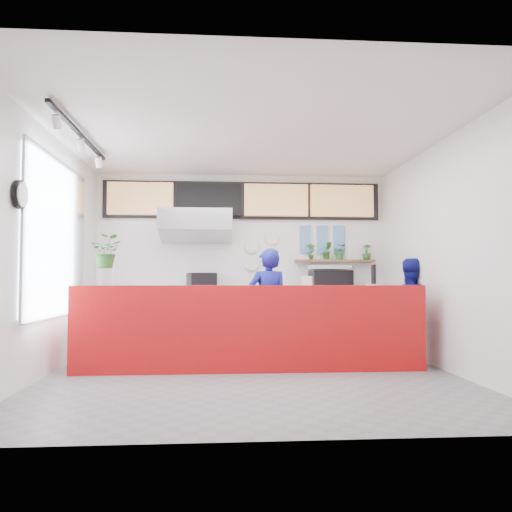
% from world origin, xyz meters
% --- Properties ---
extents(floor, '(5.00, 5.00, 0.00)m').
position_xyz_m(floor, '(0.00, 0.00, 0.00)').
color(floor, slate).
rests_on(floor, ground).
extents(ceiling, '(5.00, 5.00, 0.00)m').
position_xyz_m(ceiling, '(0.00, 0.00, 3.00)').
color(ceiling, silver).
extents(wall_back, '(5.00, 0.00, 5.00)m').
position_xyz_m(wall_back, '(0.00, 2.50, 1.50)').
color(wall_back, white).
rests_on(wall_back, ground).
extents(wall_left, '(0.00, 5.00, 5.00)m').
position_xyz_m(wall_left, '(-2.50, 0.00, 1.50)').
color(wall_left, white).
rests_on(wall_left, ground).
extents(wall_right, '(0.00, 5.00, 5.00)m').
position_xyz_m(wall_right, '(2.50, 0.00, 1.50)').
color(wall_right, white).
rests_on(wall_right, ground).
extents(service_counter, '(4.50, 0.60, 1.10)m').
position_xyz_m(service_counter, '(0.00, 0.40, 0.55)').
color(service_counter, '#B20C0E').
rests_on(service_counter, ground).
extents(cream_band, '(5.00, 0.02, 0.80)m').
position_xyz_m(cream_band, '(0.00, 2.49, 2.60)').
color(cream_band, beige).
rests_on(cream_band, wall_back).
extents(prep_bench, '(1.80, 0.60, 0.90)m').
position_xyz_m(prep_bench, '(-0.80, 2.20, 0.45)').
color(prep_bench, '#B2B5BA').
rests_on(prep_bench, ground).
extents(panini_oven, '(0.52, 0.52, 0.39)m').
position_xyz_m(panini_oven, '(-0.70, 2.20, 1.09)').
color(panini_oven, black).
rests_on(panini_oven, prep_bench).
extents(extraction_hood, '(1.20, 0.70, 0.35)m').
position_xyz_m(extraction_hood, '(-0.80, 2.15, 2.15)').
color(extraction_hood, '#B2B5BA').
rests_on(extraction_hood, ceiling).
extents(hood_lip, '(1.20, 0.69, 0.31)m').
position_xyz_m(hood_lip, '(-0.80, 2.15, 1.95)').
color(hood_lip, '#B2B5BA').
rests_on(hood_lip, ceiling).
extents(right_bench, '(1.80, 0.60, 0.90)m').
position_xyz_m(right_bench, '(1.50, 2.20, 0.45)').
color(right_bench, '#B2B5BA').
rests_on(right_bench, ground).
extents(espresso_machine, '(0.68, 0.50, 0.43)m').
position_xyz_m(espresso_machine, '(1.48, 2.20, 1.12)').
color(espresso_machine, black).
rests_on(espresso_machine, right_bench).
extents(espresso_tray, '(0.82, 0.66, 0.07)m').
position_xyz_m(espresso_tray, '(1.48, 2.20, 1.38)').
color(espresso_tray, '#A1A3A8').
rests_on(espresso_tray, espresso_machine).
extents(herb_shelf, '(1.40, 0.18, 0.04)m').
position_xyz_m(herb_shelf, '(1.60, 2.40, 1.50)').
color(herb_shelf, brown).
rests_on(herb_shelf, wall_back).
extents(menu_board_far_left, '(1.10, 0.10, 0.55)m').
position_xyz_m(menu_board_far_left, '(-1.75, 2.38, 2.55)').
color(menu_board_far_left, tan).
rests_on(menu_board_far_left, wall_back).
extents(menu_board_mid_left, '(1.10, 0.10, 0.55)m').
position_xyz_m(menu_board_mid_left, '(-0.59, 2.38, 2.55)').
color(menu_board_mid_left, black).
rests_on(menu_board_mid_left, wall_back).
extents(menu_board_mid_right, '(1.10, 0.10, 0.55)m').
position_xyz_m(menu_board_mid_right, '(0.57, 2.38, 2.55)').
color(menu_board_mid_right, tan).
rests_on(menu_board_mid_right, wall_back).
extents(menu_board_far_right, '(1.10, 0.10, 0.55)m').
position_xyz_m(menu_board_far_right, '(1.73, 2.38, 2.55)').
color(menu_board_far_right, tan).
rests_on(menu_board_far_right, wall_back).
extents(soffit, '(4.80, 0.04, 0.65)m').
position_xyz_m(soffit, '(0.00, 2.46, 2.55)').
color(soffit, black).
rests_on(soffit, wall_back).
extents(window_pane, '(0.04, 2.20, 1.90)m').
position_xyz_m(window_pane, '(-2.47, 0.30, 1.70)').
color(window_pane, silver).
rests_on(window_pane, wall_left).
extents(window_frame, '(0.03, 2.30, 2.00)m').
position_xyz_m(window_frame, '(-2.45, 0.30, 1.70)').
color(window_frame, '#B2B5BA').
rests_on(window_frame, wall_left).
extents(wall_clock_rim, '(0.05, 0.30, 0.30)m').
position_xyz_m(wall_clock_rim, '(-2.46, -0.90, 2.05)').
color(wall_clock_rim, black).
rests_on(wall_clock_rim, wall_left).
extents(wall_clock_face, '(0.02, 0.26, 0.26)m').
position_xyz_m(wall_clock_face, '(-2.43, -0.90, 2.05)').
color(wall_clock_face, white).
rests_on(wall_clock_face, wall_left).
extents(track_rail, '(0.05, 2.40, 0.04)m').
position_xyz_m(track_rail, '(-2.10, 0.00, 2.94)').
color(track_rail, black).
rests_on(track_rail, ceiling).
extents(dec_plate_a, '(0.24, 0.03, 0.24)m').
position_xyz_m(dec_plate_a, '(0.15, 2.47, 1.75)').
color(dec_plate_a, silver).
rests_on(dec_plate_a, wall_back).
extents(dec_plate_b, '(0.24, 0.03, 0.24)m').
position_xyz_m(dec_plate_b, '(0.45, 2.47, 1.65)').
color(dec_plate_b, silver).
rests_on(dec_plate_b, wall_back).
extents(dec_plate_c, '(0.24, 0.03, 0.24)m').
position_xyz_m(dec_plate_c, '(0.15, 2.47, 1.45)').
color(dec_plate_c, silver).
rests_on(dec_plate_c, wall_back).
extents(dec_plate_d, '(0.24, 0.03, 0.24)m').
position_xyz_m(dec_plate_d, '(0.50, 2.47, 1.90)').
color(dec_plate_d, silver).
rests_on(dec_plate_d, wall_back).
extents(photo_frame_a, '(0.20, 0.02, 0.25)m').
position_xyz_m(photo_frame_a, '(1.10, 2.48, 2.00)').
color(photo_frame_a, '#598CBF').
rests_on(photo_frame_a, wall_back).
extents(photo_frame_b, '(0.20, 0.02, 0.25)m').
position_xyz_m(photo_frame_b, '(1.40, 2.48, 2.00)').
color(photo_frame_b, '#598CBF').
rests_on(photo_frame_b, wall_back).
extents(photo_frame_c, '(0.20, 0.02, 0.25)m').
position_xyz_m(photo_frame_c, '(1.70, 2.48, 2.00)').
color(photo_frame_c, '#598CBF').
rests_on(photo_frame_c, wall_back).
extents(photo_frame_d, '(0.20, 0.02, 0.25)m').
position_xyz_m(photo_frame_d, '(1.10, 2.48, 1.75)').
color(photo_frame_d, '#598CBF').
rests_on(photo_frame_d, wall_back).
extents(photo_frame_e, '(0.20, 0.02, 0.25)m').
position_xyz_m(photo_frame_e, '(1.40, 2.48, 1.75)').
color(photo_frame_e, '#598CBF').
rests_on(photo_frame_e, wall_back).
extents(photo_frame_f, '(0.20, 0.02, 0.25)m').
position_xyz_m(photo_frame_f, '(1.70, 2.48, 1.75)').
color(photo_frame_f, '#598CBF').
rests_on(photo_frame_f, wall_back).
extents(staff_center, '(0.65, 0.48, 1.62)m').
position_xyz_m(staff_center, '(0.29, 0.97, 0.81)').
color(staff_center, navy).
rests_on(staff_center, ground).
extents(staff_right, '(0.80, 0.67, 1.49)m').
position_xyz_m(staff_right, '(2.39, 1.02, 0.74)').
color(staff_right, navy).
rests_on(staff_right, ground).
extents(herb_a, '(0.16, 0.11, 0.30)m').
position_xyz_m(herb_a, '(1.18, 2.40, 1.67)').
color(herb_a, '#265C20').
rests_on(herb_a, herb_shelf).
extents(herb_b, '(0.19, 0.16, 0.32)m').
position_xyz_m(herb_b, '(1.47, 2.40, 1.68)').
color(herb_b, '#265C20').
rests_on(herb_b, herb_shelf).
extents(herb_c, '(0.30, 0.28, 0.26)m').
position_xyz_m(herb_c, '(1.70, 2.40, 1.65)').
color(herb_c, '#265C20').
rests_on(herb_c, herb_shelf).
extents(herb_d, '(0.20, 0.19, 0.28)m').
position_xyz_m(herb_d, '(2.17, 2.40, 1.66)').
color(herb_d, '#265C20').
rests_on(herb_d, herb_shelf).
extents(glass_vase, '(0.24, 0.24, 0.23)m').
position_xyz_m(glass_vase, '(-1.85, 0.37, 1.21)').
color(glass_vase, silver).
rests_on(glass_vase, service_counter).
extents(basil_vase, '(0.41, 0.36, 0.43)m').
position_xyz_m(basil_vase, '(-1.85, 0.37, 1.53)').
color(basil_vase, '#265C20').
rests_on(basil_vase, glass_vase).
extents(napkin_holder, '(0.16, 0.13, 0.12)m').
position_xyz_m(napkin_holder, '(0.74, 0.32, 1.16)').
color(napkin_holder, silver).
rests_on(napkin_holder, service_counter).
extents(white_plate, '(0.25, 0.25, 0.01)m').
position_xyz_m(white_plate, '(1.64, 0.35, 1.11)').
color(white_plate, silver).
rests_on(white_plate, service_counter).
extents(pepper_mill, '(0.09, 0.09, 0.26)m').
position_xyz_m(pepper_mill, '(1.64, 0.35, 1.25)').
color(pepper_mill, black).
rests_on(pepper_mill, white_plate).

